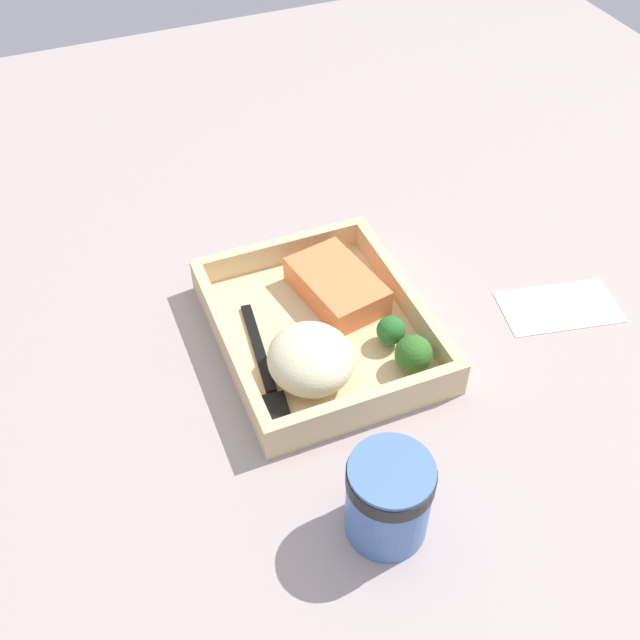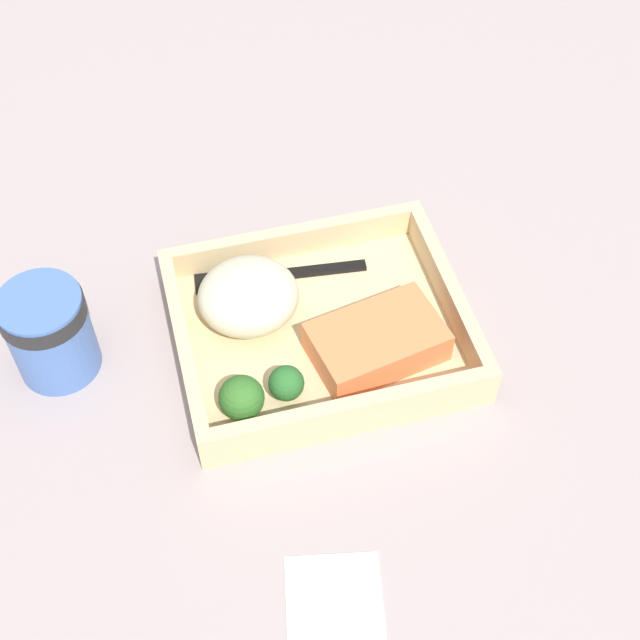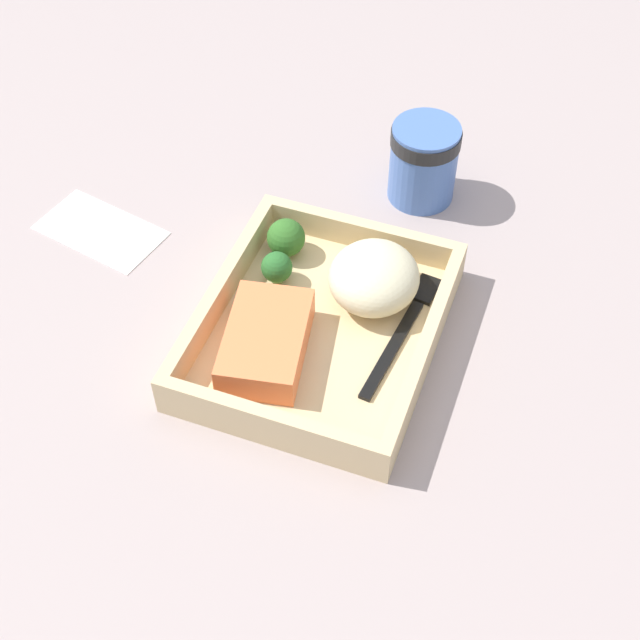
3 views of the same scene
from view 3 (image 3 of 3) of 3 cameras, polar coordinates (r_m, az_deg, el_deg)
name	(u,v)px [view 3 (image 3 of 3)]	position (r cm, az deg, el deg)	size (l,w,h in cm)	color
ground_plane	(320,345)	(84.27, 0.00, -1.64)	(160.00, 160.00, 2.00)	#A1918D
takeout_tray	(320,335)	(83.04, 0.00, -0.94)	(25.40, 21.11, 1.20)	#D2B785
tray_rim	(320,320)	(81.41, 0.00, 0.01)	(25.40, 21.11, 3.05)	#D2B785
salmon_fillet	(266,341)	(79.84, -3.48, -1.37)	(11.14, 7.01, 3.19)	#F67A44
mashed_potatoes	(374,278)	(83.50, 3.47, 2.73)	(9.02, 8.56, 5.41)	beige
broccoli_floret_1	(286,238)	(88.09, -2.19, 5.26)	(3.82, 3.82, 4.01)	#7C995B
broccoli_floret_2	(277,268)	(85.53, -2.79, 3.37)	(3.04, 3.04, 3.45)	#729655
fork	(405,325)	(83.06, 5.47, -0.35)	(15.89, 3.39, 0.44)	black
paper_cup	(424,159)	(95.16, 6.66, 10.22)	(7.30, 7.30, 8.81)	#496EB4
receipt_slip	(100,230)	(96.16, -13.88, 5.60)	(7.11, 13.02, 0.24)	white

